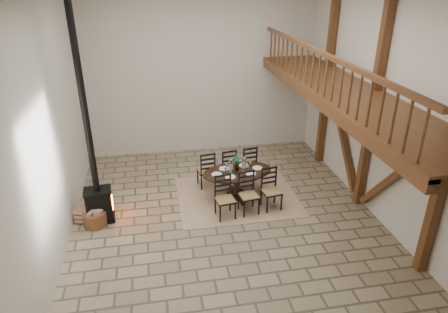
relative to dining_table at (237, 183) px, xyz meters
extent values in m
plane|color=gray|center=(-0.46, -0.83, -0.39)|extent=(8.00, 8.00, 0.00)
cube|color=beige|center=(-0.46, 3.17, 2.11)|extent=(7.00, 0.02, 5.00)
cube|color=beige|center=(-0.46, -4.83, 2.11)|extent=(7.00, 0.02, 5.00)
cube|color=beige|center=(-3.96, -0.83, 2.11)|extent=(0.02, 8.00, 5.00)
cube|color=beige|center=(3.04, -0.83, 2.11)|extent=(0.02, 8.00, 5.00)
cube|color=brown|center=(2.92, -0.83, 2.11)|extent=(0.18, 0.18, 5.00)
cube|color=brown|center=(2.92, 1.67, 2.11)|extent=(0.18, 0.18, 5.00)
cube|color=brown|center=(2.92, -2.08, 1.01)|extent=(0.14, 2.16, 2.54)
cube|color=brown|center=(2.92, 0.42, 1.01)|extent=(0.14, 2.16, 2.54)
cube|color=brown|center=(2.92, -0.83, 2.41)|extent=(0.20, 7.80, 0.20)
cube|color=brown|center=(2.24, -0.83, 2.46)|extent=(1.60, 7.80, 0.12)
cube|color=brown|center=(1.54, -0.83, 2.36)|extent=(0.18, 7.80, 0.22)
cube|color=brown|center=(1.54, -0.83, 3.36)|extent=(0.09, 7.60, 0.09)
cube|color=brown|center=(1.54, -0.83, 2.94)|extent=(0.06, 7.60, 0.86)
cube|color=tan|center=(0.00, 0.00, -0.38)|extent=(3.00, 2.50, 0.02)
ellipsoid|color=black|center=(0.00, 0.00, 0.32)|extent=(1.92, 1.32, 0.04)
cylinder|color=black|center=(0.00, 0.00, -0.04)|extent=(0.18, 0.18, 0.66)
cylinder|color=black|center=(0.00, 0.00, -0.34)|extent=(0.55, 0.55, 0.06)
cube|color=#A1734A|center=(-0.47, -0.86, 0.08)|extent=(0.49, 0.47, 0.04)
cube|color=black|center=(-0.47, -0.86, -0.17)|extent=(0.47, 0.47, 0.45)
cube|color=black|center=(-0.50, -0.68, 0.35)|extent=(0.37, 0.09, 0.59)
cube|color=#A1734A|center=(0.11, -0.78, 0.08)|extent=(0.49, 0.47, 0.04)
cube|color=black|center=(0.11, -0.78, -0.17)|extent=(0.47, 0.47, 0.45)
cube|color=black|center=(0.09, -0.59, 0.35)|extent=(0.37, 0.09, 0.59)
cube|color=#A1734A|center=(0.69, -0.69, 0.08)|extent=(0.49, 0.47, 0.04)
cube|color=black|center=(0.69, -0.69, -0.17)|extent=(0.47, 0.47, 0.45)
cube|color=black|center=(0.67, -0.51, 0.35)|extent=(0.37, 0.09, 0.59)
cube|color=#A1734A|center=(-0.69, 0.69, 0.08)|extent=(0.49, 0.47, 0.04)
cube|color=black|center=(-0.69, 0.69, -0.17)|extent=(0.47, 0.47, 0.45)
cube|color=black|center=(-0.67, 0.51, 0.35)|extent=(0.37, 0.09, 0.59)
cube|color=#A1734A|center=(-0.11, 0.78, 0.08)|extent=(0.49, 0.47, 0.04)
cube|color=black|center=(-0.11, 0.78, -0.17)|extent=(0.47, 0.47, 0.45)
cube|color=black|center=(-0.08, 0.59, 0.35)|extent=(0.37, 0.09, 0.59)
cube|color=#A1734A|center=(0.47, 0.86, 0.08)|extent=(0.49, 0.47, 0.04)
cube|color=black|center=(0.47, 0.86, -0.17)|extent=(0.47, 0.47, 0.45)
cube|color=black|center=(0.50, 0.68, 0.35)|extent=(0.37, 0.09, 0.59)
cube|color=white|center=(0.00, 0.00, 0.35)|extent=(1.46, 0.87, 0.01)
cube|color=white|center=(0.00, 0.00, 0.43)|extent=(0.92, 0.42, 0.18)
cylinder|color=white|center=(-0.17, -0.03, 0.51)|extent=(0.12, 0.12, 0.34)
cylinder|color=white|center=(0.17, 0.02, 0.51)|extent=(0.12, 0.12, 0.34)
cylinder|color=silver|center=(-0.17, -0.03, 0.42)|extent=(0.06, 0.06, 0.16)
cylinder|color=silver|center=(0.17, 0.02, 0.42)|extent=(0.06, 0.06, 0.16)
imported|color=#4C723F|center=(-0.01, 0.05, 0.55)|extent=(0.24, 0.18, 0.41)
cube|color=black|center=(-3.34, -0.44, -0.34)|extent=(0.66, 0.53, 0.10)
cube|color=black|center=(-3.34, -0.44, 0.04)|extent=(0.61, 0.48, 0.67)
cube|color=#FF590C|center=(-3.05, -0.42, 0.04)|extent=(0.05, 0.27, 0.27)
cube|color=black|center=(-3.34, -0.44, 0.39)|extent=(0.65, 0.52, 0.04)
cylinder|color=black|center=(-3.34, -0.44, 2.51)|extent=(0.14, 0.14, 4.20)
cylinder|color=brown|center=(-3.44, -0.64, -0.22)|extent=(0.53, 0.53, 0.34)
cube|color=tan|center=(-3.44, -0.64, -0.01)|extent=(0.28, 0.28, 0.10)
cube|color=tan|center=(-3.70, -0.38, -0.22)|extent=(0.45, 0.54, 0.35)
camera|label=1|loc=(-1.95, -8.66, 4.91)|focal=32.00mm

